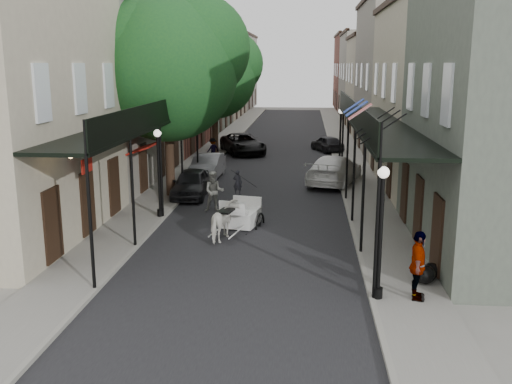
% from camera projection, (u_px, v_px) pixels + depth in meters
% --- Properties ---
extents(ground, '(140.00, 140.00, 0.00)m').
position_uv_depth(ground, '(239.00, 272.00, 18.17)').
color(ground, gray).
rests_on(ground, ground).
extents(road, '(8.00, 90.00, 0.01)m').
position_uv_depth(road, '(275.00, 164.00, 37.60)').
color(road, black).
rests_on(road, ground).
extents(sidewalk_left, '(2.20, 90.00, 0.12)m').
position_uv_depth(sidewalk_left, '(200.00, 162.00, 38.02)').
color(sidewalk_left, gray).
rests_on(sidewalk_left, ground).
extents(sidewalk_right, '(2.20, 90.00, 0.12)m').
position_uv_depth(sidewalk_right, '(351.00, 164.00, 37.15)').
color(sidewalk_right, gray).
rests_on(sidewalk_right, ground).
extents(building_row_left, '(5.00, 80.00, 10.50)m').
position_uv_depth(building_row_left, '(178.00, 79.00, 46.90)').
color(building_row_left, '#B1A88E').
rests_on(building_row_left, ground).
extents(building_row_right, '(5.00, 80.00, 10.50)m').
position_uv_depth(building_row_right, '(390.00, 79.00, 45.41)').
color(building_row_right, gray).
rests_on(building_row_right, ground).
extents(gallery_left, '(2.20, 18.05, 4.88)m').
position_uv_depth(gallery_left, '(147.00, 121.00, 24.47)').
color(gallery_left, black).
rests_on(gallery_left, sidewalk_left).
extents(gallery_right, '(2.20, 18.05, 4.88)m').
position_uv_depth(gallery_right, '(373.00, 123.00, 23.64)').
color(gallery_right, black).
rests_on(gallery_right, sidewalk_right).
extents(tree_near, '(7.31, 6.80, 9.63)m').
position_uv_depth(tree_near, '(176.00, 63.00, 26.99)').
color(tree_near, '#382619').
rests_on(tree_near, sidewalk_left).
extents(tree_far, '(6.45, 6.00, 8.61)m').
position_uv_depth(tree_far, '(220.00, 73.00, 40.74)').
color(tree_far, '#382619').
rests_on(tree_far, sidewalk_left).
extents(lamppost_right_near, '(0.32, 0.32, 3.71)m').
position_uv_depth(lamppost_right_near, '(381.00, 231.00, 15.42)').
color(lamppost_right_near, black).
rests_on(lamppost_right_near, sidewalk_right).
extents(lamppost_left, '(0.32, 0.32, 3.71)m').
position_uv_depth(lamppost_left, '(159.00, 172.00, 23.90)').
color(lamppost_left, black).
rests_on(lamppost_left, sidewalk_left).
extents(lamppost_right_far, '(0.32, 0.32, 3.71)m').
position_uv_depth(lamppost_right_far, '(340.00, 138.00, 34.85)').
color(lamppost_right_far, black).
rests_on(lamppost_right_far, sidewalk_right).
extents(horse, '(1.13, 1.85, 1.45)m').
position_uv_depth(horse, '(225.00, 221.00, 21.28)').
color(horse, white).
rests_on(horse, ground).
extents(carriage, '(1.75, 2.35, 2.43)m').
position_uv_depth(carriage, '(244.00, 202.00, 23.34)').
color(carriage, black).
rests_on(carriage, ground).
extents(pedestrian_walking, '(0.99, 0.83, 1.83)m').
position_uv_depth(pedestrian_walking, '(214.00, 192.00, 25.35)').
color(pedestrian_walking, '#9F9F96').
rests_on(pedestrian_walking, ground).
extents(pedestrian_sidewalk_left, '(1.08, 1.07, 1.50)m').
position_uv_depth(pedestrian_sidewalk_left, '(213.00, 149.00, 38.16)').
color(pedestrian_sidewalk_left, gray).
rests_on(pedestrian_sidewalk_left, sidewalk_left).
extents(pedestrian_sidewalk_right, '(0.67, 1.21, 1.95)m').
position_uv_depth(pedestrian_sidewalk_right, '(418.00, 266.00, 15.54)').
color(pedestrian_sidewalk_right, gray).
rests_on(pedestrian_sidewalk_right, sidewalk_right).
extents(car_left_near, '(1.71, 4.07, 1.38)m').
position_uv_depth(car_left_near, '(191.00, 183.00, 28.25)').
color(car_left_near, black).
rests_on(car_left_near, ground).
extents(car_left_mid, '(1.58, 4.32, 1.41)m').
position_uv_depth(car_left_mid, '(207.00, 167.00, 32.66)').
color(car_left_mid, '#97979C').
rests_on(car_left_mid, ground).
extents(car_left_far, '(4.23, 5.85, 1.48)m').
position_uv_depth(car_left_far, '(243.00, 144.00, 41.76)').
color(car_left_far, black).
rests_on(car_left_far, ground).
extents(car_right_near, '(3.65, 5.82, 1.57)m').
position_uv_depth(car_right_near, '(334.00, 170.00, 31.28)').
color(car_right_near, silver).
rests_on(car_right_near, ground).
extents(car_right_far, '(2.71, 3.90, 1.23)m').
position_uv_depth(car_right_far, '(327.00, 143.00, 42.80)').
color(car_right_far, black).
rests_on(car_right_far, ground).
extents(trash_bags, '(0.92, 1.07, 0.56)m').
position_uv_depth(trash_bags, '(427.00, 273.00, 17.00)').
color(trash_bags, black).
rests_on(trash_bags, sidewalk_right).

